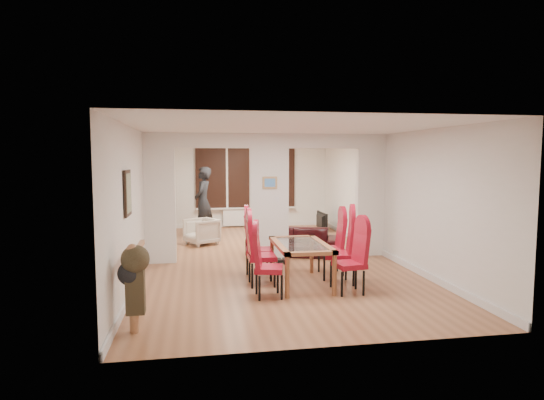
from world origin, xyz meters
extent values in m
cube|color=#975F3C|center=(0.00, 0.00, 0.00)|extent=(5.00, 9.00, 0.01)
cube|color=white|center=(0.00, 0.00, 1.30)|extent=(5.00, 0.18, 2.60)
cube|color=black|center=(0.00, 4.44, 1.50)|extent=(3.00, 0.08, 1.80)
cube|color=white|center=(0.00, 4.40, 0.30)|extent=(1.40, 0.08, 0.50)
sphere|color=orange|center=(0.30, 3.30, 2.15)|extent=(0.36, 0.36, 0.36)
cube|color=gray|center=(-2.47, -2.40, 1.60)|extent=(0.04, 0.52, 0.67)
cube|color=#4C8CD8|center=(0.00, -0.10, 1.60)|extent=(0.30, 0.03, 0.25)
imported|color=black|center=(0.58, 0.30, 0.29)|extent=(2.10, 1.33, 0.57)
imported|color=#BFB1A2|center=(-1.37, 1.82, 0.32)|extent=(0.93, 0.94, 0.63)
imported|color=black|center=(-1.31, 2.90, 0.93)|extent=(0.77, 0.60, 1.86)
imported|color=black|center=(2.00, 3.36, 0.27)|extent=(0.93, 0.14, 0.53)
cylinder|color=#143F19|center=(0.56, 2.54, 0.40)|extent=(0.07, 0.07, 0.30)
imported|color=black|center=(0.44, 2.62, 0.28)|extent=(0.22, 0.22, 0.05)
camera|label=1|loc=(-1.48, -9.23, 2.12)|focal=30.00mm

